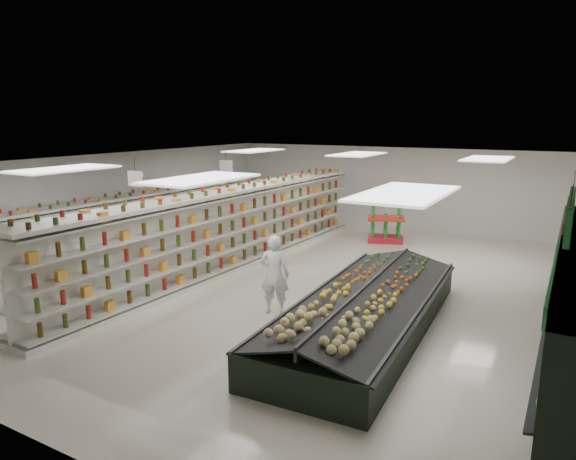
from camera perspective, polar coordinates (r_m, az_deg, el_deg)
The scene contains 14 objects.
floor at distance 13.98m, azimuth 1.20°, elevation -5.61°, with size 16.00×16.00×0.00m, color beige.
ceiling at distance 13.35m, azimuth 1.26°, elevation 7.58°, with size 14.00×16.00×0.02m, color white.
wall_back at distance 20.88m, azimuth 11.69°, elevation 4.61°, with size 14.00×0.02×3.20m, color silver.
wall_front at distance 7.78m, azimuth -28.28°, elevation -9.49°, with size 14.00×0.02×3.20m, color silver.
wall_left at distance 17.92m, azimuth -18.94°, elevation 2.96°, with size 0.02×16.00×3.20m, color silver.
aisle_sign_near at distance 14.09m, azimuth -16.57°, elevation 5.49°, with size 0.52×0.06×0.75m.
aisle_sign_far at distance 17.10m, azimuth -6.90°, elevation 7.01°, with size 0.52×0.06×0.75m.
hortifruti_banner at distance 10.36m, azimuth 28.84°, elevation 1.63°, with size 0.12×3.20×0.95m.
gondola_left at distance 17.31m, azimuth -16.76°, elevation 0.39°, with size 1.30×11.13×1.93m.
gondola_center at distance 15.02m, azimuth -6.41°, elevation -0.21°, with size 1.56×13.41×2.32m.
produce_island at distance 10.77m, azimuth 8.65°, elevation -8.72°, with size 2.75×6.84×1.01m.
soda_endcap at distance 18.45m, azimuth 10.82°, elevation 1.09°, with size 1.48×1.24×1.61m.
shopper_main at distance 11.42m, azimuth -1.50°, elevation -4.98°, with size 0.66×0.43×1.81m, color silver.
shopper_background at distance 19.07m, azimuth -2.40°, elevation 1.73°, with size 0.78×0.48×1.61m, color tan.
Camera 1 is at (6.28, -11.73, 4.29)m, focal length 32.00 mm.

